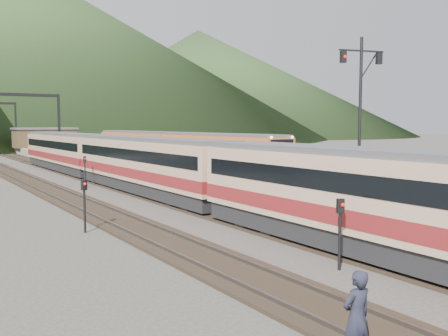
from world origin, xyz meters
TOP-DOWN VIEW (x-y plane):
  - track_main at (0.00, 40.00)m, footprint 2.60×200.00m
  - track_far at (-5.00, 40.00)m, footprint 2.60×200.00m
  - track_second at (11.50, 40.00)m, footprint 2.60×200.00m
  - platform at (5.60, 38.00)m, footprint 8.00×100.00m
  - gantry_near at (-2.85, 55.00)m, footprint 9.55×0.25m
  - station_shed at (5.60, 78.00)m, footprint 9.40×4.40m
  - hill_b at (30.00, 230.00)m, footprint 220.00×220.00m
  - hill_c at (110.00, 210.00)m, footprint 160.00×160.00m
  - main_train at (0.00, 27.14)m, footprint 2.82×57.93m
  - second_train at (11.50, 45.97)m, footprint 2.75×37.42m
  - signal_mast at (3.65, 12.45)m, footprint 2.14×0.73m
  - short_signal_a at (-2.03, 8.08)m, footprint 0.27×0.23m
  - short_signal_b at (-2.23, 33.10)m, footprint 0.26×0.22m
  - short_signal_c at (-7.06, 17.86)m, footprint 0.26×0.23m
  - worker at (-6.32, 3.51)m, footprint 0.68×0.46m

SIDE VIEW (x-z plane):
  - track_main at x=0.00m, z-range -0.05..0.18m
  - track_far at x=-5.00m, z-range -0.05..0.18m
  - track_second at x=11.50m, z-range -0.05..0.18m
  - platform at x=5.60m, z-range 0.00..1.00m
  - worker at x=-6.32m, z-range 0.00..1.84m
  - short_signal_a at x=-2.03m, z-range 0.33..2.60m
  - short_signal_b at x=-2.23m, z-range 0.33..2.60m
  - short_signal_c at x=-7.06m, z-range 0.33..2.60m
  - second_train at x=11.50m, z-range 0.23..3.58m
  - main_train at x=0.00m, z-range 0.23..3.68m
  - station_shed at x=5.60m, z-range 1.02..4.12m
  - signal_mast at x=3.65m, z-range 1.79..9.20m
  - gantry_near at x=-2.85m, z-range 1.59..9.59m
  - hill_c at x=110.00m, z-range 0.00..50.00m
  - hill_b at x=30.00m, z-range 0.00..75.00m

